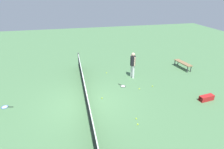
# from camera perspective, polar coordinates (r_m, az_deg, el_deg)

# --- Properties ---
(ground_plane) EXTENTS (40.00, 40.00, 0.00)m
(ground_plane) POSITION_cam_1_polar(r_m,az_deg,el_deg) (9.78, -7.86, -8.48)
(ground_plane) COLOR #4C7A4C
(court_net) EXTENTS (10.09, 0.09, 1.07)m
(court_net) POSITION_cam_1_polar(r_m,az_deg,el_deg) (9.52, -8.03, -5.96)
(court_net) COLOR #4C4C51
(court_net) RESTS_ON ground_plane
(player_near_side) EXTENTS (0.53, 0.40, 1.70)m
(player_near_side) POSITION_cam_1_polar(r_m,az_deg,el_deg) (11.97, 6.36, 3.47)
(player_near_side) COLOR white
(player_near_side) RESTS_ON ground_plane
(tennis_racket_near_player) EXTENTS (0.59, 0.44, 0.03)m
(tennis_racket_near_player) POSITION_cam_1_polar(r_m,az_deg,el_deg) (11.23, 3.28, -3.51)
(tennis_racket_near_player) COLOR black
(tennis_racket_near_player) RESTS_ON ground_plane
(tennis_racket_far_player) EXTENTS (0.38, 0.61, 0.03)m
(tennis_racket_far_player) POSITION_cam_1_polar(r_m,az_deg,el_deg) (10.73, -29.71, -8.58)
(tennis_racket_far_player) COLOR blue
(tennis_racket_far_player) RESTS_ON ground_plane
(tennis_ball_near_player) EXTENTS (0.07, 0.07, 0.07)m
(tennis_ball_near_player) POSITION_cam_1_polar(r_m,az_deg,el_deg) (8.37, 7.85, -14.75)
(tennis_ball_near_player) COLOR #C6E033
(tennis_ball_near_player) RESTS_ON ground_plane
(tennis_ball_by_net) EXTENTS (0.07, 0.07, 0.07)m
(tennis_ball_by_net) POSITION_cam_1_polar(r_m,az_deg,el_deg) (8.67, 7.39, -13.13)
(tennis_ball_by_net) COLOR #C6E033
(tennis_ball_by_net) RESTS_ON ground_plane
(tennis_ball_midcourt) EXTENTS (0.07, 0.07, 0.07)m
(tennis_ball_midcourt) POSITION_cam_1_polar(r_m,az_deg,el_deg) (10.01, -3.07, -7.19)
(tennis_ball_midcourt) COLOR #C6E033
(tennis_ball_midcourt) RESTS_ON ground_plane
(tennis_ball_baseline) EXTENTS (0.07, 0.07, 0.07)m
(tennis_ball_baseline) POSITION_cam_1_polar(r_m,az_deg,el_deg) (10.99, 8.28, -4.31)
(tennis_ball_baseline) COLOR #C6E033
(tennis_ball_baseline) RESTS_ON ground_plane
(tennis_ball_stray_left) EXTENTS (0.07, 0.07, 0.07)m
(tennis_ball_stray_left) POSITION_cam_1_polar(r_m,az_deg,el_deg) (12.89, -1.71, 0.51)
(tennis_ball_stray_left) COLOR #C6E033
(tennis_ball_stray_left) RESTS_ON ground_plane
(tennis_ball_stray_right) EXTENTS (0.07, 0.07, 0.07)m
(tennis_ball_stray_right) POSITION_cam_1_polar(r_m,az_deg,el_deg) (11.40, 12.17, -3.50)
(tennis_ball_stray_right) COLOR #C6E033
(tennis_ball_stray_right) RESTS_ON ground_plane
(courtside_bench) EXTENTS (1.54, 0.62, 0.48)m
(courtside_bench) POSITION_cam_1_polar(r_m,az_deg,el_deg) (14.43, 20.77, 3.22)
(courtside_bench) COLOR olive
(courtside_bench) RESTS_ON ground_plane
(equipment_bag) EXTENTS (0.39, 0.83, 0.28)m
(equipment_bag) POSITION_cam_1_polar(r_m,az_deg,el_deg) (10.95, 26.66, -6.42)
(equipment_bag) COLOR #B21E1E
(equipment_bag) RESTS_ON ground_plane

